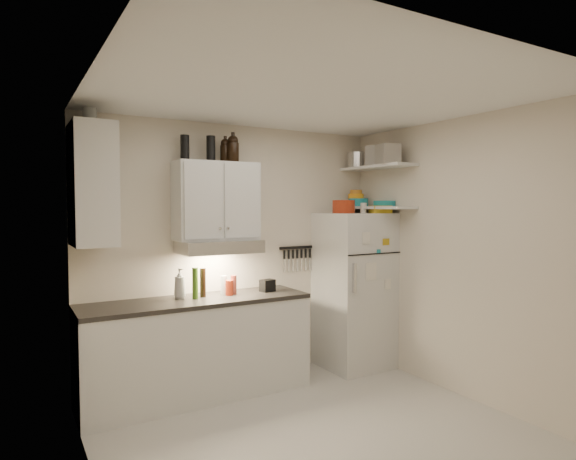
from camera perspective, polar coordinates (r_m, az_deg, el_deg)
floor at (r=4.07m, az=3.67°, el=-23.21°), size 3.20×3.00×0.02m
ceiling at (r=3.75m, az=3.80°, el=15.70°), size 3.20×3.00×0.02m
back_wall at (r=5.00m, az=-6.02°, el=-2.64°), size 3.20×0.02×2.60m
left_wall at (r=3.09m, az=-21.97°, el=-6.21°), size 0.02×3.00×2.60m
right_wall at (r=4.77m, az=19.99°, el=-3.05°), size 0.02×3.00×2.60m
base_cabinet at (r=4.68m, az=-10.68°, el=-13.80°), size 2.10×0.60×0.88m
countertop at (r=4.57m, az=-10.73°, el=-8.26°), size 2.10×0.62×0.04m
upper_cabinet at (r=4.70m, az=-8.52°, el=3.41°), size 0.80×0.33×0.75m
side_cabinet at (r=4.27m, az=-22.16°, el=4.97°), size 0.33×0.55×1.00m
range_hood at (r=4.65m, az=-8.18°, el=-1.94°), size 0.76×0.46×0.12m
fridge at (r=5.41m, az=7.83°, el=-7.04°), size 0.70×0.68×1.70m
shelf_hi at (r=5.37m, az=10.52°, el=7.33°), size 0.30×0.95×0.03m
shelf_lo at (r=5.35m, az=10.48°, el=2.63°), size 0.30×0.95×0.03m
knife_strip at (r=5.30m, az=1.00°, el=-2.09°), size 0.42×0.02×0.03m
dutch_oven at (r=5.17m, az=6.61°, el=2.76°), size 0.31×0.31×0.14m
book_stack at (r=5.28m, az=10.86°, el=2.41°), size 0.28×0.30×0.08m
spice_jar at (r=5.32m, az=8.95°, el=2.60°), size 0.08×0.08×0.11m
stock_pot at (r=5.61m, az=8.28°, el=8.18°), size 0.30×0.30×0.17m
tin_a at (r=5.29m, az=10.58°, el=8.67°), size 0.24×0.23×0.21m
tin_b at (r=5.14m, az=11.77°, el=8.80°), size 0.24×0.24×0.20m
bowl_teal at (r=5.57m, az=8.34°, el=3.26°), size 0.22×0.22×0.09m
bowl_orange at (r=5.58m, az=8.06°, el=3.99°), size 0.18×0.18×0.05m
bowl_yellow at (r=5.58m, az=8.06°, el=4.50°), size 0.14×0.14×0.04m
plates at (r=5.37m, az=11.36°, el=3.10°), size 0.31×0.31×0.06m
growler_a at (r=4.81m, az=-7.44°, el=9.33°), size 0.12×0.12×0.24m
growler_b at (r=4.77m, az=-6.53°, el=9.56°), size 0.15×0.15×0.27m
thermos_a at (r=4.73m, az=-9.13°, el=9.47°), size 0.11×0.11×0.25m
thermos_b at (r=4.67m, az=-12.13°, el=9.48°), size 0.09×0.09×0.24m
side_jar at (r=4.45m, az=-22.44°, el=12.32°), size 0.13×0.13×0.15m
soap_bottle at (r=4.59m, az=-12.71°, el=-6.01°), size 0.15×0.15×0.31m
pepper_mill at (r=4.72m, az=-6.46°, el=-6.48°), size 0.06×0.06×0.19m
oil_bottle at (r=4.53m, az=-10.94°, el=-6.22°), size 0.07×0.07×0.29m
vinegar_bottle at (r=4.62m, az=-10.06°, el=-6.15°), size 0.07×0.07×0.27m
clear_bottle at (r=4.74m, az=-7.64°, el=-6.47°), size 0.07×0.07×0.18m
red_jar at (r=4.68m, az=-6.98°, el=-6.82°), size 0.10×0.10×0.15m
caddy at (r=4.86m, az=-2.46°, el=-6.59°), size 0.16×0.13×0.12m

